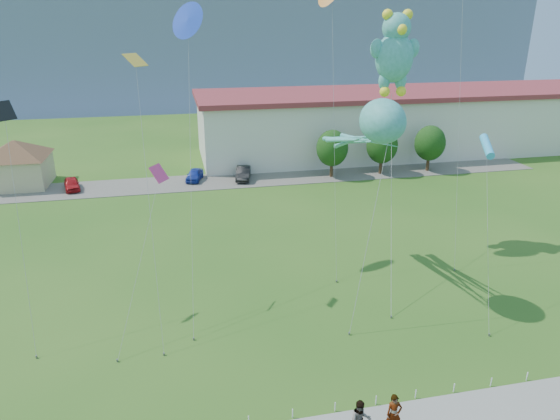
{
  "coord_description": "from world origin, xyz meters",
  "views": [
    {
      "loc": [
        -7.27,
        -18.51,
        16.78
      ],
      "look_at": [
        -1.59,
        8.0,
        6.5
      ],
      "focal_mm": 32.0,
      "sensor_mm": 36.0,
      "label": 1
    }
  ],
  "objects_px": {
    "parked_car_blue": "(195,175)",
    "parked_car_black": "(243,173)",
    "teddy_bear_kite": "(395,51)",
    "pedestrian_left": "(394,414)",
    "octopus_kite": "(372,131)",
    "warehouse": "(422,120)",
    "parked_car_red": "(72,184)",
    "pavilion": "(17,159)"
  },
  "relations": [
    {
      "from": "pedestrian_left",
      "to": "warehouse",
      "type": "bearing_deg",
      "value": 68.48
    },
    {
      "from": "warehouse",
      "to": "octopus_kite",
      "type": "relative_size",
      "value": 4.78
    },
    {
      "from": "parked_car_black",
      "to": "octopus_kite",
      "type": "bearing_deg",
      "value": -68.8
    },
    {
      "from": "warehouse",
      "to": "parked_car_black",
      "type": "height_order",
      "value": "warehouse"
    },
    {
      "from": "parked_car_red",
      "to": "parked_car_black",
      "type": "xyz_separation_m",
      "value": [
        18.3,
        -0.14,
        0.08
      ]
    },
    {
      "from": "pedestrian_left",
      "to": "parked_car_blue",
      "type": "xyz_separation_m",
      "value": [
        -6.47,
        38.93,
        -0.34
      ]
    },
    {
      "from": "parked_car_red",
      "to": "parked_car_black",
      "type": "height_order",
      "value": "parked_car_black"
    },
    {
      "from": "parked_car_red",
      "to": "octopus_kite",
      "type": "height_order",
      "value": "octopus_kite"
    },
    {
      "from": "teddy_bear_kite",
      "to": "warehouse",
      "type": "bearing_deg",
      "value": 57.84
    },
    {
      "from": "parked_car_red",
      "to": "octopus_kite",
      "type": "xyz_separation_m",
      "value": [
        22.58,
        -26.14,
        10.0
      ]
    },
    {
      "from": "pavilion",
      "to": "parked_car_red",
      "type": "bearing_deg",
      "value": -25.58
    },
    {
      "from": "pavilion",
      "to": "parked_car_blue",
      "type": "height_order",
      "value": "pavilion"
    },
    {
      "from": "pedestrian_left",
      "to": "parked_car_blue",
      "type": "bearing_deg",
      "value": 105.85
    },
    {
      "from": "parked_car_red",
      "to": "teddy_bear_kite",
      "type": "bearing_deg",
      "value": -48.17
    },
    {
      "from": "parked_car_blue",
      "to": "parked_car_black",
      "type": "distance_m",
      "value": 5.46
    },
    {
      "from": "warehouse",
      "to": "pedestrian_left",
      "type": "distance_m",
      "value": 53.33
    },
    {
      "from": "warehouse",
      "to": "parked_car_red",
      "type": "xyz_separation_m",
      "value": [
        -44.31,
        -8.73,
        -3.45
      ]
    },
    {
      "from": "teddy_bear_kite",
      "to": "pedestrian_left",
      "type": "bearing_deg",
      "value": -111.36
    },
    {
      "from": "octopus_kite",
      "to": "parked_car_black",
      "type": "bearing_deg",
      "value": 99.34
    },
    {
      "from": "warehouse",
      "to": "parked_car_black",
      "type": "xyz_separation_m",
      "value": [
        -26.0,
        -8.86,
        -3.36
      ]
    },
    {
      "from": "pedestrian_left",
      "to": "teddy_bear_kite",
      "type": "relative_size",
      "value": 0.11
    },
    {
      "from": "pedestrian_left",
      "to": "octopus_kite",
      "type": "bearing_deg",
      "value": 81.59
    },
    {
      "from": "pedestrian_left",
      "to": "parked_car_black",
      "type": "height_order",
      "value": "pedestrian_left"
    },
    {
      "from": "parked_car_blue",
      "to": "parked_car_black",
      "type": "xyz_separation_m",
      "value": [
        5.41,
        -0.76,
        0.07
      ]
    },
    {
      "from": "pavilion",
      "to": "warehouse",
      "type": "bearing_deg",
      "value": 6.84
    },
    {
      "from": "pavilion",
      "to": "parked_car_red",
      "type": "xyz_separation_m",
      "value": [
        5.69,
        -2.73,
        -2.35
      ]
    },
    {
      "from": "warehouse",
      "to": "parked_car_red",
      "type": "relative_size",
      "value": 16.83
    },
    {
      "from": "warehouse",
      "to": "parked_car_black",
      "type": "bearing_deg",
      "value": -161.18
    },
    {
      "from": "warehouse",
      "to": "pedestrian_left",
      "type": "xyz_separation_m",
      "value": [
        -24.95,
        -47.03,
        -3.09
      ]
    },
    {
      "from": "pavilion",
      "to": "octopus_kite",
      "type": "distance_m",
      "value": 41.12
    },
    {
      "from": "parked_car_blue",
      "to": "parked_car_red",
      "type": "bearing_deg",
      "value": -161.48
    },
    {
      "from": "pedestrian_left",
      "to": "parked_car_red",
      "type": "bearing_deg",
      "value": 123.23
    },
    {
      "from": "teddy_bear_kite",
      "to": "pavilion",
      "type": "bearing_deg",
      "value": 146.53
    },
    {
      "from": "pavilion",
      "to": "parked_car_red",
      "type": "distance_m",
      "value": 6.73
    },
    {
      "from": "pavilion",
      "to": "parked_car_red",
      "type": "relative_size",
      "value": 2.54
    },
    {
      "from": "parked_car_black",
      "to": "parked_car_blue",
      "type": "bearing_deg",
      "value": -176.16
    },
    {
      "from": "octopus_kite",
      "to": "parked_car_blue",
      "type": "bearing_deg",
      "value": 109.9
    },
    {
      "from": "warehouse",
      "to": "parked_car_red",
      "type": "bearing_deg",
      "value": -168.86
    },
    {
      "from": "warehouse",
      "to": "octopus_kite",
      "type": "xyz_separation_m",
      "value": [
        -21.73,
        -34.86,
        6.56
      ]
    },
    {
      "from": "pavilion",
      "to": "warehouse",
      "type": "height_order",
      "value": "warehouse"
    },
    {
      "from": "warehouse",
      "to": "parked_car_black",
      "type": "distance_m",
      "value": 27.68
    },
    {
      "from": "pavilion",
      "to": "octopus_kite",
      "type": "xyz_separation_m",
      "value": [
        28.27,
        -28.86,
        7.66
      ]
    }
  ]
}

